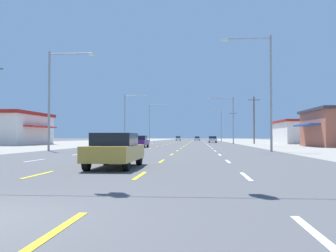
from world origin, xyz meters
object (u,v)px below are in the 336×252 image
at_px(streetlight_left_row_2, 151,120).
at_px(sedan_far_right_mid, 213,139).
at_px(streetlight_left_row_1, 127,115).
at_px(streetlight_right_row_0, 266,84).
at_px(hatchback_inner_left_far, 178,138).
at_px(streetlight_right_row_1, 230,116).
at_px(sedan_inner_left_near, 140,141).
at_px(streetlight_right_row_2, 220,124).
at_px(sedan_inner_right_midfar, 197,138).
at_px(sedan_center_turn_nearest, 115,150).
at_px(streetlight_left_row_0, 54,92).

bearing_deg(streetlight_left_row_2, sedan_far_right_mid, -51.51).
bearing_deg(streetlight_left_row_1, streetlight_right_row_0, -61.82).
bearing_deg(streetlight_right_row_0, hatchback_inner_left_far, 97.44).
xyz_separation_m(hatchback_inner_left_far, streetlight_right_row_0, (13.19, -100.97, 5.22)).
height_order(hatchback_inner_left_far, streetlight_right_row_1, streetlight_right_row_1).
xyz_separation_m(sedan_inner_left_near, streetlight_left_row_2, (-6.04, 59.69, 5.50)).
bearing_deg(sedan_far_right_mid, streetlight_right_row_0, -86.90).
xyz_separation_m(streetlight_right_row_1, streetlight_right_row_2, (0.20, 36.15, -0.18)).
bearing_deg(streetlight_right_row_0, sedan_inner_right_midfar, 93.76).
height_order(sedan_center_turn_nearest, streetlight_right_row_0, streetlight_right_row_0).
height_order(sedan_inner_left_near, streetlight_right_row_1, streetlight_right_row_1).
bearing_deg(sedan_inner_right_midfar, sedan_inner_left_near, -94.65).
relative_size(streetlight_right_row_0, streetlight_right_row_2, 1.20).
bearing_deg(streetlight_left_row_1, sedan_inner_left_near, -75.54).
bearing_deg(streetlight_right_row_0, streetlight_left_row_1, 118.18).
height_order(sedan_center_turn_nearest, streetlight_right_row_1, streetlight_right_row_1).
distance_m(sedan_far_right_mid, streetlight_left_row_2, 27.13).
bearing_deg(sedan_inner_left_near, streetlight_left_row_0, -115.81).
bearing_deg(streetlight_right_row_1, streetlight_right_row_2, 89.69).
relative_size(sedan_center_turn_nearest, streetlight_right_row_0, 0.43).
xyz_separation_m(hatchback_inner_left_far, streetlight_left_row_0, (-6.20, -100.97, 4.66)).
relative_size(sedan_inner_right_midfar, streetlight_right_row_0, 0.43).
bearing_deg(streetlight_left_row_2, hatchback_inner_left_far, 77.91).
relative_size(hatchback_inner_left_far, streetlight_left_row_2, 0.36).
height_order(streetlight_left_row_1, streetlight_right_row_1, streetlight_left_row_1).
bearing_deg(sedan_inner_left_near, hatchback_inner_left_far, 89.93).
bearing_deg(streetlight_left_row_2, streetlight_right_row_0, -75.03).
height_order(streetlight_left_row_0, streetlight_right_row_1, streetlight_left_row_0).
xyz_separation_m(sedan_inner_right_midfar, streetlight_left_row_2, (-12.94, -25.07, 5.50)).
bearing_deg(streetlight_right_row_2, streetlight_right_row_1, -90.31).
distance_m(streetlight_left_row_0, streetlight_right_row_0, 19.39).
relative_size(sedan_far_right_mid, streetlight_right_row_2, 0.52).
bearing_deg(sedan_center_turn_nearest, streetlight_left_row_0, 118.41).
xyz_separation_m(hatchback_inner_left_far, streetlight_left_row_2, (-6.14, -28.67, 5.47)).
xyz_separation_m(streetlight_left_row_0, streetlight_right_row_2, (19.45, 72.30, -0.43)).
distance_m(sedan_far_right_mid, sedan_inner_right_midfar, 46.01).
height_order(streetlight_right_row_1, streetlight_right_row_2, streetlight_right_row_1).
xyz_separation_m(hatchback_inner_left_far, streetlight_right_row_2, (13.25, -28.67, 4.23)).
xyz_separation_m(streetlight_right_row_1, streetlight_left_row_2, (-19.20, 36.15, 1.07)).
bearing_deg(hatchback_inner_left_far, sedan_center_turn_nearest, -88.23).
relative_size(streetlight_right_row_0, streetlight_right_row_1, 1.19).
relative_size(hatchback_inner_left_far, streetlight_left_row_1, 0.42).
relative_size(sedan_inner_left_near, streetlight_right_row_1, 0.52).
bearing_deg(streetlight_right_row_2, sedan_center_turn_nearest, -96.03).
xyz_separation_m(sedan_far_right_mid, streetlight_left_row_2, (-16.54, 20.80, 5.50)).
bearing_deg(sedan_far_right_mid, streetlight_right_row_2, 82.18).
height_order(streetlight_right_row_1, streetlight_left_row_2, streetlight_left_row_2).
relative_size(streetlight_left_row_2, streetlight_right_row_2, 1.24).
relative_size(sedan_inner_left_near, streetlight_right_row_2, 0.52).
distance_m(hatchback_inner_left_far, streetlight_right_row_2, 31.86).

